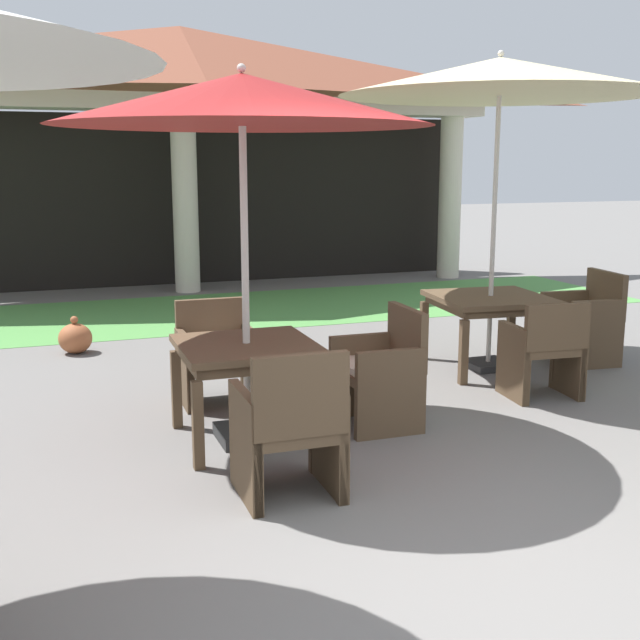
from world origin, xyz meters
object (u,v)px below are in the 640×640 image
terracotta_urn (75,338)px  patio_chair_near_foreground_east (585,320)px  patio_umbrella_mid_right (242,103)px  patio_chair_mid_right_east (381,372)px  patio_table_near_foreground (490,305)px  patio_table_mid_right (247,356)px  patio_umbrella_near_foreground (500,78)px  patio_chair_mid_right_south (289,429)px  patio_chair_near_foreground_south (544,351)px  patio_chair_mid_right_north (217,355)px

terracotta_urn → patio_chair_near_foreground_east: bearing=-23.7°
patio_umbrella_mid_right → patio_chair_mid_right_east: (1.03, -0.02, -1.94)m
patio_table_near_foreground → patio_table_mid_right: (-2.72, -1.19, -0.00)m
patio_umbrella_near_foreground → patio_chair_mid_right_south: bearing=-140.8°
terracotta_urn → patio_umbrella_near_foreground: bearing=-28.0°
patio_umbrella_mid_right → patio_chair_mid_right_south: 2.20m
patio_table_mid_right → patio_chair_mid_right_east: bearing=-0.8°
patio_chair_mid_right_east → terracotta_urn: 3.80m
terracotta_urn → patio_table_mid_right: bearing=-72.2°
patio_chair_mid_right_south → terracotta_urn: size_ratio=2.34×
patio_chair_near_foreground_south → patio_table_mid_right: 2.63m
patio_umbrella_near_foreground → patio_chair_near_foreground_south: 2.52m
patio_chair_near_foreground_east → terracotta_urn: size_ratio=2.28×
patio_table_near_foreground → patio_chair_near_foreground_east: size_ratio=1.25×
patio_table_mid_right → patio_chair_mid_right_east: patio_chair_mid_right_east is taller
patio_chair_near_foreground_south → patio_umbrella_mid_right: (-2.62, -0.17, 1.95)m
patio_umbrella_near_foreground → patio_table_mid_right: 3.63m
patio_table_mid_right → patio_chair_mid_right_south: size_ratio=1.04×
patio_umbrella_mid_right → terracotta_urn: size_ratio=6.58×
patio_table_mid_right → patio_umbrella_mid_right: bearing=-53.1°
patio_table_mid_right → patio_chair_mid_right_east: (1.03, -0.02, -0.21)m
patio_chair_near_foreground_south → terracotta_urn: (-3.63, 3.00, -0.25)m
patio_umbrella_near_foreground → patio_chair_mid_right_east: size_ratio=3.30×
patio_table_mid_right → patio_chair_mid_right_south: 1.06m
patio_umbrella_near_foreground → patio_umbrella_mid_right: (-2.72, -1.19, -0.36)m
patio_chair_near_foreground_south → patio_chair_mid_right_north: size_ratio=1.01×
patio_umbrella_mid_right → patio_chair_mid_right_south: size_ratio=2.81×
patio_chair_mid_right_east → patio_chair_mid_right_south: 1.46m
patio_chair_near_foreground_east → patio_umbrella_mid_right: 4.35m
patio_table_near_foreground → patio_chair_near_foreground_east: bearing=-5.6°
patio_umbrella_near_foreground → terracotta_urn: (-3.73, 1.98, -2.55)m
patio_umbrella_near_foreground → terracotta_urn: size_ratio=7.47×
patio_chair_near_foreground_east → patio_table_mid_right: size_ratio=0.94×
patio_chair_near_foreground_east → patio_chair_mid_right_east: size_ratio=1.01×
patio_umbrella_mid_right → patio_chair_mid_right_north: (0.02, 1.03, -1.97)m
patio_chair_mid_right_north → patio_chair_near_foreground_south: bearing=162.5°
patio_umbrella_near_foreground → patio_table_mid_right: size_ratio=3.08×
patio_umbrella_mid_right → terracotta_urn: bearing=107.8°
patio_chair_near_foreground_south → patio_chair_mid_right_north: bearing=167.3°
patio_table_mid_right → terracotta_urn: bearing=107.8°
patio_chair_mid_right_north → patio_chair_mid_right_south: patio_chair_mid_right_south is taller
patio_umbrella_near_foreground → patio_chair_mid_right_east: bearing=-144.4°
patio_umbrella_near_foreground → patio_chair_near_foreground_east: patio_umbrella_near_foreground is taller
patio_chair_mid_right_south → patio_chair_mid_right_north: bearing=90.0°
patio_chair_mid_right_east → patio_umbrella_mid_right: bearing=90.0°
patio_chair_near_foreground_south → patio_chair_mid_right_east: 1.59m
patio_table_near_foreground → terracotta_urn: patio_table_near_foreground is taller
patio_table_near_foreground → patio_chair_mid_right_east: 2.08m
patio_umbrella_near_foreground → patio_chair_mid_right_south: size_ratio=3.19×
patio_chair_near_foreground_east → patio_umbrella_near_foreground: bearing=90.0°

